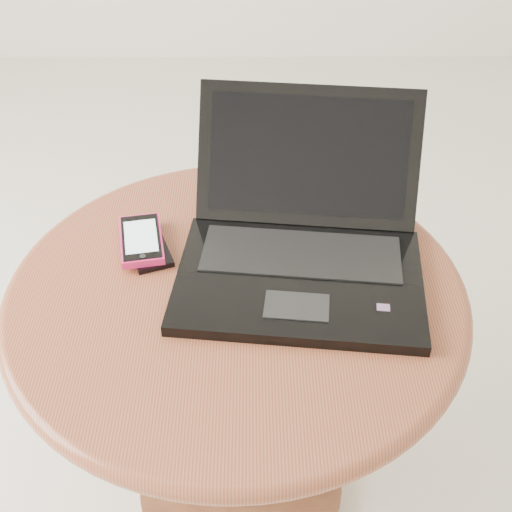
{
  "coord_description": "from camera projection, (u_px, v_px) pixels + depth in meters",
  "views": [
    {
      "loc": [
        -0.05,
        -0.73,
        1.17
      ],
      "look_at": [
        -0.05,
        -0.02,
        0.59
      ],
      "focal_mm": 47.85,
      "sensor_mm": 36.0,
      "label": 1
    }
  ],
  "objects": [
    {
      "name": "table",
      "position": [
        237.0,
        340.0,
        1.04
      ],
      "size": [
        0.66,
        0.66,
        0.53
      ],
      "color": "#4C2518",
      "rests_on": "ground"
    },
    {
      "name": "phone_pink",
      "position": [
        141.0,
        240.0,
        1.02
      ],
      "size": [
        0.08,
        0.12,
        0.01
      ],
      "color": "#DB2163",
      "rests_on": "phone_black"
    },
    {
      "name": "phone_black",
      "position": [
        148.0,
        248.0,
        1.03
      ],
      "size": [
        0.09,
        0.12,
        0.01
      ],
      "color": "black",
      "rests_on": "table"
    },
    {
      "name": "laptop",
      "position": [
        302.0,
        242.0,
        0.98
      ],
      "size": [
        0.38,
        0.38,
        0.2
      ],
      "color": "black",
      "rests_on": "table"
    }
  ]
}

